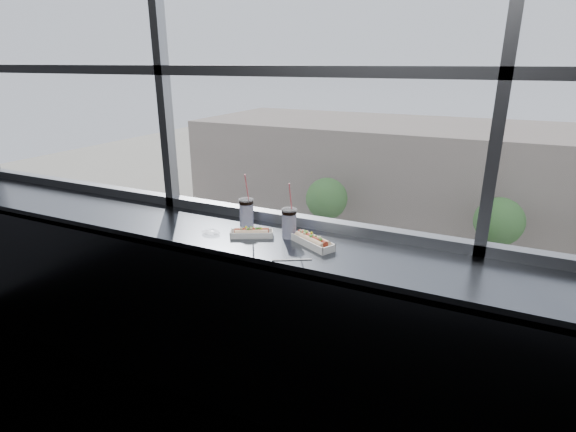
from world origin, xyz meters
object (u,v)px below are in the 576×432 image
at_px(hotdog_tray_right, 312,241).
at_px(car_near_a, 188,281).
at_px(pedestrian_a, 369,237).
at_px(car_far_b, 490,279).
at_px(hotdog_tray_left, 252,233).
at_px(car_near_b, 335,316).
at_px(tree_center, 499,222).
at_px(car_near_c, 429,341).
at_px(car_far_a, 313,246).
at_px(loose_straw, 292,260).
at_px(soda_cup_right, 289,222).
at_px(tree_left, 327,199).
at_px(soda_cup_left, 246,212).
at_px(wrapper, 211,232).

height_order(hotdog_tray_right, car_near_a, hotdog_tray_right).
bearing_deg(pedestrian_a, car_far_b, 156.04).
distance_m(hotdog_tray_left, car_near_b, 20.24).
bearing_deg(tree_center, hotdog_tray_right, -92.87).
height_order(hotdog_tray_right, tree_center, hotdog_tray_right).
xyz_separation_m(car_near_b, tree_center, (6.77, 12.00, 2.13)).
distance_m(car_near_c, pedestrian_a, 13.16).
bearing_deg(car_far_b, car_near_b, 144.72).
bearing_deg(car_near_a, car_far_a, -21.85).
height_order(loose_straw, pedestrian_a, loose_straw).
bearing_deg(car_near_b, soda_cup_right, -158.93).
xyz_separation_m(soda_cup_right, loose_straw, (0.15, -0.28, -0.09)).
bearing_deg(car_near_b, tree_left, 26.24).
xyz_separation_m(hotdog_tray_right, car_far_b, (1.39, 24.27, -11.09)).
height_order(car_near_b, tree_left, tree_left).
bearing_deg(loose_straw, car_near_c, 63.90).
height_order(hotdog_tray_right, car_near_b, hotdog_tray_right).
relative_size(hotdog_tray_left, car_near_c, 0.04).
distance_m(loose_straw, pedestrian_a, 31.06).
bearing_deg(car_near_a, soda_cup_right, -131.50).
relative_size(hotdog_tray_right, soda_cup_left, 0.87).
distance_m(hotdog_tray_left, tree_center, 29.68).
distance_m(hotdog_tray_left, tree_left, 31.29).
relative_size(car_near_b, car_far_b, 1.17).
bearing_deg(car_far_a, car_far_b, -88.78).
xyz_separation_m(soda_cup_right, tree_center, (1.58, 28.22, -8.86)).
distance_m(hotdog_tray_left, soda_cup_left, 0.18).
bearing_deg(loose_straw, soda_cup_right, 89.11).
distance_m(car_near_c, tree_left, 15.52).
bearing_deg(soda_cup_left, car_near_c, 91.27).
bearing_deg(car_near_a, soda_cup_left, -132.04).
bearing_deg(car_near_b, hotdog_tray_left, -159.64).
bearing_deg(pedestrian_a, car_near_c, 117.43).
relative_size(wrapper, tree_left, 0.02).
distance_m(loose_straw, tree_center, 29.85).
height_order(car_far_b, tree_center, tree_center).
bearing_deg(car_far_b, car_far_a, 94.84).
distance_m(car_near_a, tree_left, 12.79).
height_order(hotdog_tray_right, soda_cup_right, soda_cup_right).
bearing_deg(hotdog_tray_left, tree_center, 59.54).
bearing_deg(loose_straw, tree_center, 58.20).
height_order(wrapper, pedestrian_a, wrapper).
distance_m(hotdog_tray_right, car_far_a, 28.41).
bearing_deg(tree_center, soda_cup_left, -93.83).
height_order(hotdog_tray_left, soda_cup_left, soda_cup_left).
xyz_separation_m(car_near_c, tree_center, (2.25, 12.00, 2.20)).
distance_m(hotdog_tray_right, car_near_b, 20.31).
bearing_deg(soda_cup_right, car_near_c, 92.35).
relative_size(hotdog_tray_left, car_near_b, 0.04).
distance_m(soda_cup_left, car_near_a, 23.96).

